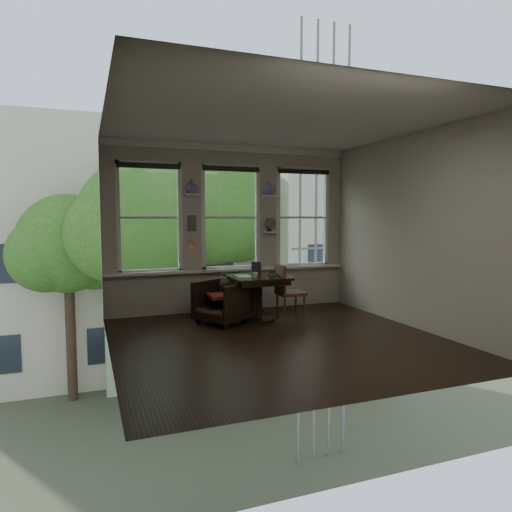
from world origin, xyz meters
name	(u,v)px	position (x,y,z in m)	size (l,w,h in m)	color
ground	(279,340)	(0.00, 0.00, 0.00)	(4.50, 4.50, 0.00)	black
ceiling	(280,121)	(0.00, 0.00, 3.00)	(4.50, 4.50, 0.00)	silver
wall_back	(230,228)	(0.00, 2.25, 1.50)	(4.50, 4.50, 0.00)	#B8B29D
wall_front	(378,241)	(0.00, -2.25, 1.50)	(4.50, 4.50, 0.00)	#B8B29D
wall_left	(107,235)	(-2.25, 0.00, 1.50)	(4.50, 4.50, 0.00)	#B8B29D
wall_right	(413,231)	(2.25, 0.00, 1.50)	(4.50, 4.50, 0.00)	#B8B29D
window_left	(149,218)	(-1.45, 2.25, 1.70)	(1.10, 0.12, 1.90)	white
window_center	(230,218)	(0.00, 2.25, 1.70)	(1.10, 0.12, 1.90)	white
window_right	(302,217)	(1.45, 2.25, 1.70)	(1.10, 0.12, 1.90)	white
shelf_left	(192,195)	(-0.72, 2.15, 2.10)	(0.26, 0.16, 0.03)	white
shelf_right	(269,196)	(0.72, 2.15, 2.10)	(0.26, 0.16, 0.03)	white
intercom	(192,223)	(-0.72, 2.18, 1.60)	(0.14, 0.06, 0.28)	#59544F
sticky_notes	(192,243)	(-0.72, 2.19, 1.25)	(0.16, 0.01, 0.24)	pink
desk_fan	(269,227)	(0.72, 2.13, 1.53)	(0.20, 0.20, 0.24)	#59544F
vase_left	(192,187)	(-0.72, 2.15, 2.24)	(0.24, 0.24, 0.25)	silver
vase_right	(269,188)	(0.72, 2.15, 2.24)	(0.24, 0.24, 0.25)	silver
table	(258,299)	(0.13, 1.17, 0.38)	(0.90, 0.90, 0.75)	black
armchair_left	(223,302)	(-0.44, 1.22, 0.35)	(0.75, 0.77, 0.70)	black
cushion_red	(223,296)	(-0.44, 1.22, 0.45)	(0.45, 0.45, 0.06)	maroon
side_chair_right	(291,293)	(0.67, 1.06, 0.46)	(0.42, 0.42, 0.92)	#4D2C1B
laptop	(280,275)	(0.47, 1.06, 0.76)	(0.30, 0.20, 0.02)	black
mug	(255,275)	(0.01, 0.99, 0.79)	(0.09, 0.09, 0.08)	white
drinking_glass	(272,275)	(0.25, 0.85, 0.80)	(0.13, 0.13, 0.10)	white
tablet	(256,268)	(0.15, 1.29, 0.86)	(0.16, 0.02, 0.22)	black
papers	(243,276)	(-0.09, 1.25, 0.75)	(0.22, 0.30, 0.00)	silver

